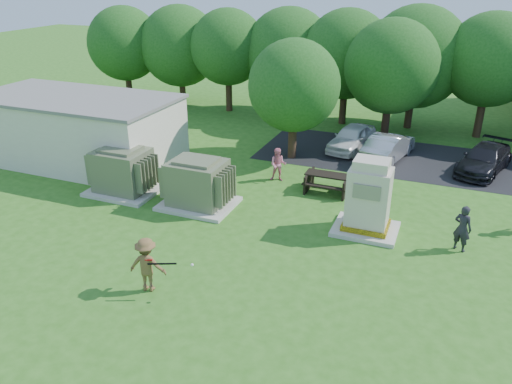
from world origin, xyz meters
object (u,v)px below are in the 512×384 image
at_px(batter, 147,265).
at_px(transformer_right, 198,184).
at_px(generator_cabinet, 368,201).
at_px(person_by_generator, 462,228).
at_px(picnic_table, 328,181).
at_px(person_at_picnic, 278,165).
at_px(transformer_left, 123,172).
at_px(car_silver_a, 388,147).
at_px(car_dark, 484,159).
at_px(car_white, 352,138).

bearing_deg(batter, transformer_right, -88.44).
distance_m(transformer_right, batter, 6.05).
xyz_separation_m(transformer_right, generator_cabinet, (6.92, 0.39, 0.30)).
relative_size(batter, person_by_generator, 1.03).
distance_m(batter, person_by_generator, 10.76).
distance_m(picnic_table, person_by_generator, 6.43).
bearing_deg(person_at_picnic, transformer_left, -159.72).
relative_size(transformer_left, generator_cabinet, 1.04).
bearing_deg(car_silver_a, picnic_table, 82.80).
bearing_deg(picnic_table, car_silver_a, 70.25).
bearing_deg(person_at_picnic, batter, -107.06).
relative_size(transformer_left, person_by_generator, 1.74).
height_order(generator_cabinet, person_by_generator, generator_cabinet).
bearing_deg(generator_cabinet, batter, -131.31).
bearing_deg(picnic_table, transformer_left, -157.85).
relative_size(transformer_right, person_by_generator, 1.74).
bearing_deg(batter, person_by_generator, -157.10).
bearing_deg(picnic_table, transformer_right, -143.84).
height_order(batter, person_by_generator, batter).
bearing_deg(car_silver_a, person_at_picnic, 60.40).
bearing_deg(person_by_generator, car_dark, -70.96).
xyz_separation_m(car_white, car_dark, (6.66, -0.74, -0.04)).
bearing_deg(car_white, picnic_table, -76.91).
relative_size(transformer_left, car_white, 0.75).
height_order(transformer_right, batter, transformer_right).
bearing_deg(car_silver_a, person_by_generator, 126.78).
bearing_deg(person_at_picnic, picnic_table, -21.22).
bearing_deg(car_white, batter, -90.30).
xyz_separation_m(person_by_generator, car_dark, (0.84, 8.38, -0.23)).
distance_m(transformer_left, person_at_picnic, 6.99).
distance_m(person_by_generator, car_dark, 8.43).
relative_size(transformer_left, car_silver_a, 0.71).
bearing_deg(car_white, car_dark, 4.55).
distance_m(transformer_right, picnic_table, 5.78).
distance_m(person_at_picnic, car_dark, 10.14).
bearing_deg(person_by_generator, transformer_left, 25.79).
distance_m(batter, car_silver_a, 15.32).
height_order(generator_cabinet, car_dark, generator_cabinet).
bearing_deg(transformer_left, person_by_generator, 1.03).
bearing_deg(person_at_picnic, generator_cabinet, -48.03).
bearing_deg(generator_cabinet, car_white, 105.51).
bearing_deg(batter, transformer_left, -60.91).
distance_m(transformer_left, transformer_right, 3.70).
bearing_deg(transformer_right, transformer_left, 180.00).
bearing_deg(person_at_picnic, transformer_right, -132.41).
distance_m(car_white, car_dark, 6.70).
relative_size(transformer_right, person_at_picnic, 1.89).
xyz_separation_m(batter, person_by_generator, (8.84, 6.13, -0.03)).
relative_size(transformer_left, picnic_table, 1.51).
distance_m(picnic_table, car_dark, 8.29).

